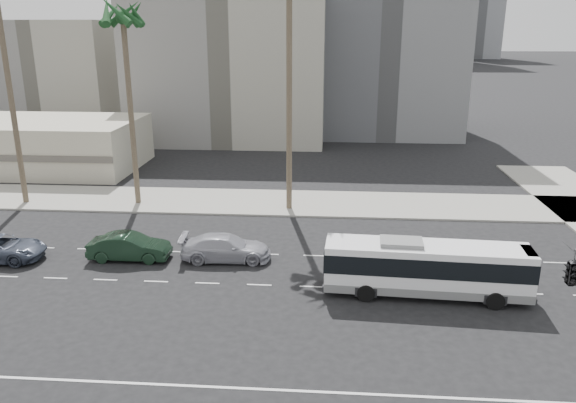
# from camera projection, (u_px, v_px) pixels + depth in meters

# --- Properties ---
(ground) EXTENTS (700.00, 700.00, 0.00)m
(ground) POSITION_uv_depth(u_px,v_px,m) (312.00, 287.00, 31.37)
(ground) COLOR black
(ground) RESTS_ON ground
(sidewalk_north) EXTENTS (120.00, 7.00, 0.15)m
(sidewalk_north) POSITION_uv_depth(u_px,v_px,m) (318.00, 203.00, 46.10)
(sidewalk_north) COLOR gray
(sidewalk_north) RESTS_ON ground
(commercial_low) EXTENTS (22.00, 12.16, 5.00)m
(commercial_low) POSITION_uv_depth(u_px,v_px,m) (31.00, 144.00, 57.49)
(commercial_low) COLOR #BAB39C
(commercial_low) RESTS_ON ground
(midrise_beige_west) EXTENTS (24.00, 18.00, 18.00)m
(midrise_beige_west) POSITION_uv_depth(u_px,v_px,m) (232.00, 68.00, 72.37)
(midrise_beige_west) COLOR gray
(midrise_beige_west) RESTS_ON ground
(midrise_gray_center) EXTENTS (20.00, 20.00, 26.00)m
(midrise_gray_center) POSITION_uv_depth(u_px,v_px,m) (384.00, 36.00, 76.42)
(midrise_gray_center) COLOR #58595D
(midrise_gray_center) RESTS_ON ground
(midrise_beige_far) EXTENTS (18.00, 16.00, 15.00)m
(midrise_beige_far) POSITION_uv_depth(u_px,v_px,m) (59.00, 76.00, 79.43)
(midrise_beige_far) COLOR gray
(midrise_beige_far) RESTS_ON ground
(city_bus) EXTENTS (11.05, 3.08, 3.14)m
(city_bus) POSITION_uv_depth(u_px,v_px,m) (426.00, 267.00, 29.95)
(city_bus) COLOR white
(city_bus) RESTS_ON ground
(car_a) EXTENTS (2.59, 5.76, 1.64)m
(car_a) POSITION_uv_depth(u_px,v_px,m) (226.00, 248.00, 34.82)
(car_a) COLOR #A5A4AF
(car_a) RESTS_ON ground
(car_b) EXTENTS (1.85, 5.10, 1.67)m
(car_b) POSITION_uv_depth(u_px,v_px,m) (129.00, 247.00, 34.88)
(car_b) COLOR black
(car_b) RESTS_ON ground
(traffic_signal) EXTENTS (3.11, 4.07, 6.81)m
(traffic_signal) POSITION_uv_depth(u_px,v_px,m) (576.00, 283.00, 18.90)
(traffic_signal) COLOR #262628
(traffic_signal) RESTS_ON ground
(palm_mid) EXTENTS (5.20, 5.20, 16.06)m
(palm_mid) POSITION_uv_depth(u_px,v_px,m) (123.00, 22.00, 41.86)
(palm_mid) COLOR brown
(palm_mid) RESTS_ON ground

